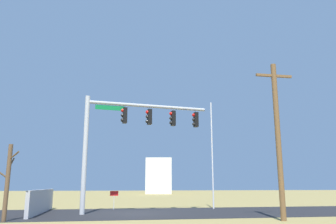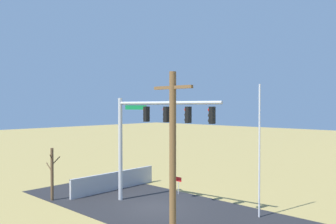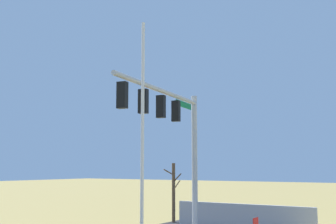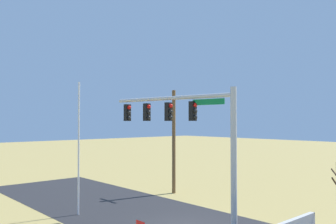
{
  "view_description": "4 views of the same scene",
  "coord_description": "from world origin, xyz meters",
  "px_view_note": "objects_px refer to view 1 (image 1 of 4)",
  "views": [
    {
      "loc": [
        1.64,
        20.68,
        1.64
      ],
      "look_at": [
        -1.96,
        0.47,
        6.06
      ],
      "focal_mm": 36.2,
      "sensor_mm": 36.0,
      "label": 1
    },
    {
      "loc": [
        -15.38,
        15.31,
        6.31
      ],
      "look_at": [
        -0.88,
        -0.17,
        5.96
      ],
      "focal_mm": 37.29,
      "sensor_mm": 36.0,
      "label": 2
    },
    {
      "loc": [
        -15.51,
        -9.71,
        3.24
      ],
      "look_at": [
        -0.9,
        -0.42,
        5.55
      ],
      "focal_mm": 44.68,
      "sensor_mm": 36.0,
      "label": 3
    },
    {
      "loc": [
        12.65,
        -12.25,
        5.31
      ],
      "look_at": [
        -1.29,
        0.29,
        5.81
      ],
      "focal_mm": 37.61,
      "sensor_mm": 36.0,
      "label": 4
    }
  ],
  "objects_px": {
    "flagpole": "(212,154)",
    "utility_pole": "(278,136)",
    "distant_building": "(159,176)",
    "bare_tree": "(7,181)",
    "signal_mast": "(128,129)",
    "open_sign": "(114,196)"
  },
  "relations": [
    {
      "from": "signal_mast",
      "to": "bare_tree",
      "type": "distance_m",
      "value": 7.42
    },
    {
      "from": "signal_mast",
      "to": "distant_building",
      "type": "distance_m",
      "value": 46.13
    },
    {
      "from": "flagpole",
      "to": "utility_pole",
      "type": "relative_size",
      "value": 0.99
    },
    {
      "from": "utility_pole",
      "to": "signal_mast",
      "type": "bearing_deg",
      "value": -37.97
    },
    {
      "from": "open_sign",
      "to": "utility_pole",
      "type": "bearing_deg",
      "value": 130.34
    },
    {
      "from": "utility_pole",
      "to": "open_sign",
      "type": "xyz_separation_m",
      "value": [
        7.58,
        -8.93,
        -3.07
      ]
    },
    {
      "from": "flagpole",
      "to": "open_sign",
      "type": "relative_size",
      "value": 6.2
    },
    {
      "from": "signal_mast",
      "to": "utility_pole",
      "type": "bearing_deg",
      "value": 142.03
    },
    {
      "from": "flagpole",
      "to": "signal_mast",
      "type": "bearing_deg",
      "value": 23.78
    },
    {
      "from": "flagpole",
      "to": "open_sign",
      "type": "distance_m",
      "value": 7.43
    },
    {
      "from": "utility_pole",
      "to": "distant_building",
      "type": "relative_size",
      "value": 0.85
    },
    {
      "from": "bare_tree",
      "to": "distant_building",
      "type": "bearing_deg",
      "value": -106.58
    },
    {
      "from": "flagpole",
      "to": "distant_building",
      "type": "bearing_deg",
      "value": -93.57
    },
    {
      "from": "flagpole",
      "to": "utility_pole",
      "type": "bearing_deg",
      "value": 95.48
    },
    {
      "from": "bare_tree",
      "to": "distant_building",
      "type": "height_order",
      "value": "distant_building"
    },
    {
      "from": "signal_mast",
      "to": "flagpole",
      "type": "bearing_deg",
      "value": -156.22
    },
    {
      "from": "open_sign",
      "to": "distant_building",
      "type": "xyz_separation_m",
      "value": [
        -9.46,
        -41.74,
        2.36
      ]
    },
    {
      "from": "signal_mast",
      "to": "open_sign",
      "type": "xyz_separation_m",
      "value": [
        0.63,
        -3.5,
        -4.1
      ]
    },
    {
      "from": "bare_tree",
      "to": "open_sign",
      "type": "height_order",
      "value": "bare_tree"
    },
    {
      "from": "distant_building",
      "to": "signal_mast",
      "type": "bearing_deg",
      "value": 179.46
    },
    {
      "from": "flagpole",
      "to": "distant_building",
      "type": "distance_m",
      "value": 42.61
    },
    {
      "from": "open_sign",
      "to": "distant_building",
      "type": "bearing_deg",
      "value": -102.77
    }
  ]
}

